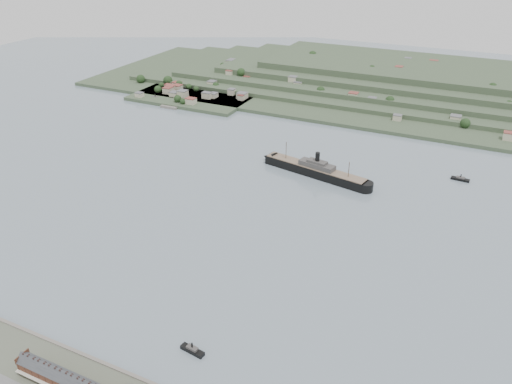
% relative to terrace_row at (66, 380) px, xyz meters
% --- Properties ---
extents(ground, '(1400.00, 1400.00, 0.00)m').
position_rel_terrace_row_xyz_m(ground, '(10.00, 168.02, -6.84)').
color(ground, slate).
rests_on(ground, ground).
extents(terrace_row, '(55.60, 9.80, 11.07)m').
position_rel_terrace_row_xyz_m(terrace_row, '(0.00, 0.00, 0.00)').
color(terrace_row, '#4E2C1C').
rests_on(terrace_row, ground).
extents(far_peninsula, '(760.00, 309.00, 30.00)m').
position_rel_terrace_row_xyz_m(far_peninsula, '(37.91, 561.12, 5.04)').
color(far_peninsula, '#35462E').
rests_on(far_peninsula, ground).
extents(steamship, '(111.16, 34.20, 26.90)m').
position_rel_terrace_row_xyz_m(steamship, '(24.91, 272.43, -1.87)').
color(steamship, black).
rests_on(steamship, ground).
extents(tugboat, '(14.06, 5.37, 6.17)m').
position_rel_terrace_row_xyz_m(tugboat, '(40.70, 46.25, -5.34)').
color(tugboat, black).
rests_on(tugboat, ground).
extents(ferry_west, '(20.32, 8.74, 7.38)m').
position_rel_terrace_row_xyz_m(ferry_west, '(-230.35, 393.02, -5.06)').
color(ferry_west, black).
rests_on(ferry_west, ground).
extents(ferry_east, '(15.73, 5.46, 5.79)m').
position_rel_terrace_row_xyz_m(ferry_east, '(146.03, 316.88, -5.45)').
color(ferry_east, black).
rests_on(ferry_east, ground).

